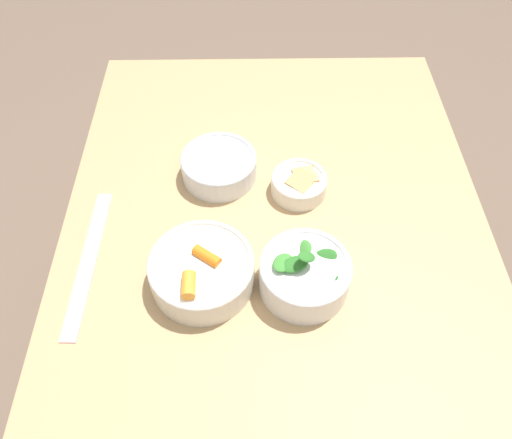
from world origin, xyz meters
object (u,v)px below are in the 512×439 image
bowl_carrots (202,271)px  bowl_cookies (299,183)px  bowl_greens (305,274)px  ruler (88,261)px  bowl_beans_hotdog (219,166)px

bowl_carrots → bowl_cookies: bearing=-41.2°
bowl_greens → ruler: 0.40m
bowl_carrots → bowl_beans_hotdog: (0.26, -0.02, -0.01)m
bowl_carrots → bowl_greens: bearing=-94.1°
bowl_cookies → ruler: 0.43m
bowl_greens → bowl_cookies: 0.22m
bowl_carrots → ruler: bearing=78.0°
bowl_cookies → bowl_greens: bearing=178.1°
bowl_greens → bowl_beans_hotdog: size_ratio=1.01×
bowl_carrots → bowl_greens: bowl_greens is taller
bowl_cookies → ruler: bowl_cookies is taller
bowl_carrots → bowl_beans_hotdog: 0.26m
bowl_cookies → bowl_beans_hotdog: bearing=74.0°
bowl_carrots → ruler: (0.05, 0.21, -0.03)m
bowl_carrots → bowl_cookies: bowl_carrots is taller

